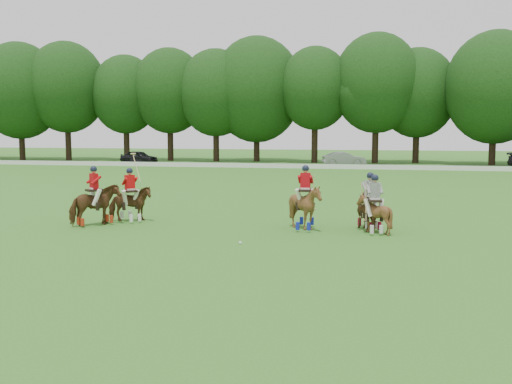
% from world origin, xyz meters
% --- Properties ---
extents(ground, '(180.00, 180.00, 0.00)m').
position_xyz_m(ground, '(0.00, 0.00, 0.00)').
color(ground, '#2E6B1E').
rests_on(ground, ground).
extents(tree_line, '(117.98, 14.32, 14.75)m').
position_xyz_m(tree_line, '(0.26, 48.05, 8.23)').
color(tree_line, black).
rests_on(tree_line, ground).
extents(boundary_rail, '(120.00, 0.10, 0.44)m').
position_xyz_m(boundary_rail, '(0.00, 38.00, 0.22)').
color(boundary_rail, white).
rests_on(boundary_rail, ground).
extents(car_left, '(4.37, 2.36, 1.41)m').
position_xyz_m(car_left, '(-18.73, 42.50, 0.71)').
color(car_left, black).
rests_on(car_left, ground).
extents(car_mid, '(4.57, 2.59, 1.43)m').
position_xyz_m(car_mid, '(3.52, 42.50, 0.71)').
color(car_mid, gray).
rests_on(car_mid, ground).
extents(polo_red_a, '(1.85, 2.00, 2.30)m').
position_xyz_m(polo_red_a, '(-3.94, 3.82, 0.83)').
color(polo_red_a, '#4F2C15').
rests_on(polo_red_a, ground).
extents(polo_red_b, '(1.86, 1.86, 2.70)m').
position_xyz_m(polo_red_b, '(-3.01, 5.01, 0.76)').
color(polo_red_b, '#4F2C15').
rests_on(polo_red_b, ground).
extents(polo_red_c, '(1.37, 1.54, 2.38)m').
position_xyz_m(polo_red_c, '(4.06, 4.63, 0.86)').
color(polo_red_c, '#4F2C15').
rests_on(polo_red_c, ground).
extents(polo_stripe_a, '(1.38, 1.80, 2.12)m').
position_xyz_m(polo_stripe_a, '(6.39, 5.05, 0.75)').
color(polo_stripe_a, '#4F2C15').
rests_on(polo_stripe_a, ground).
extents(polo_stripe_b, '(1.30, 1.41, 2.09)m').
position_xyz_m(polo_stripe_b, '(6.56, 4.38, 0.73)').
color(polo_stripe_b, '#4F2C15').
rests_on(polo_stripe_b, ground).
extents(polo_ball, '(0.09, 0.09, 0.09)m').
position_xyz_m(polo_ball, '(2.35, 1.48, 0.04)').
color(polo_ball, white).
rests_on(polo_ball, ground).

